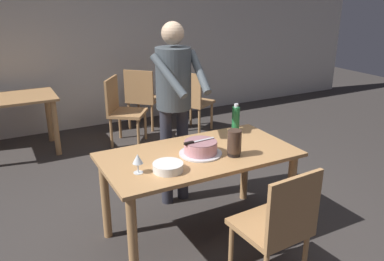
{
  "coord_description": "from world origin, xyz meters",
  "views": [
    {
      "loc": [
        -1.39,
        -2.51,
        1.97
      ],
      "look_at": [
        0.0,
        0.13,
        0.9
      ],
      "focal_mm": 36.7,
      "sensor_mm": 36.0,
      "label": 1
    }
  ],
  "objects_px": {
    "cake_knife": "(193,142)",
    "background_table": "(14,110)",
    "person_cutting_cake": "(174,95)",
    "background_chair_0": "(143,96)",
    "background_chair_1": "(122,108)",
    "water_bottle": "(236,118)",
    "hurricane_lamp": "(234,143)",
    "main_dining_table": "(199,167)",
    "chair_near_side": "(278,224)",
    "cake_on_platter": "(201,148)",
    "background_chair_2": "(192,100)",
    "plate_stack": "(168,167)",
    "wine_glass_near": "(138,159)"
  },
  "relations": [
    {
      "from": "cake_knife",
      "to": "hurricane_lamp",
      "type": "relative_size",
      "value": 1.29
    },
    {
      "from": "main_dining_table",
      "to": "hurricane_lamp",
      "type": "height_order",
      "value": "hurricane_lamp"
    },
    {
      "from": "person_cutting_cake",
      "to": "chair_near_side",
      "type": "relative_size",
      "value": 1.91
    },
    {
      "from": "cake_on_platter",
      "to": "water_bottle",
      "type": "distance_m",
      "value": 0.66
    },
    {
      "from": "main_dining_table",
      "to": "background_chair_0",
      "type": "distance_m",
      "value": 2.85
    },
    {
      "from": "person_cutting_cake",
      "to": "background_chair_0",
      "type": "xyz_separation_m",
      "value": [
        0.51,
        2.17,
        -0.58
      ]
    },
    {
      "from": "cake_knife",
      "to": "hurricane_lamp",
      "type": "xyz_separation_m",
      "value": [
        0.28,
        -0.14,
        -0.01
      ]
    },
    {
      "from": "cake_knife",
      "to": "background_table",
      "type": "relative_size",
      "value": 0.27
    },
    {
      "from": "hurricane_lamp",
      "to": "background_chair_0",
      "type": "bearing_deg",
      "value": 82.85
    },
    {
      "from": "main_dining_table",
      "to": "chair_near_side",
      "type": "relative_size",
      "value": 1.71
    },
    {
      "from": "hurricane_lamp",
      "to": "background_chair_2",
      "type": "height_order",
      "value": "hurricane_lamp"
    },
    {
      "from": "main_dining_table",
      "to": "person_cutting_cake",
      "type": "distance_m",
      "value": 0.76
    },
    {
      "from": "cake_knife",
      "to": "water_bottle",
      "type": "xyz_separation_m",
      "value": [
        0.63,
        0.35,
        -0.0
      ]
    },
    {
      "from": "cake_on_platter",
      "to": "background_table",
      "type": "height_order",
      "value": "cake_on_platter"
    },
    {
      "from": "cake_on_platter",
      "to": "background_table",
      "type": "bearing_deg",
      "value": 113.89
    },
    {
      "from": "main_dining_table",
      "to": "wine_glass_near",
      "type": "relative_size",
      "value": 10.67
    },
    {
      "from": "wine_glass_near",
      "to": "chair_near_side",
      "type": "relative_size",
      "value": 0.16
    },
    {
      "from": "background_table",
      "to": "person_cutting_cake",
      "type": "bearing_deg",
      "value": -58.07
    },
    {
      "from": "wine_glass_near",
      "to": "hurricane_lamp",
      "type": "relative_size",
      "value": 0.69
    },
    {
      "from": "cake_knife",
      "to": "background_chair_0",
      "type": "relative_size",
      "value": 0.3
    },
    {
      "from": "cake_knife",
      "to": "person_cutting_cake",
      "type": "relative_size",
      "value": 0.16
    },
    {
      "from": "background_chair_1",
      "to": "background_chair_0",
      "type": "bearing_deg",
      "value": 44.62
    },
    {
      "from": "background_chair_1",
      "to": "water_bottle",
      "type": "bearing_deg",
      "value": -77.59
    },
    {
      "from": "hurricane_lamp",
      "to": "chair_near_side",
      "type": "height_order",
      "value": "hurricane_lamp"
    },
    {
      "from": "main_dining_table",
      "to": "wine_glass_near",
      "type": "distance_m",
      "value": 0.61
    },
    {
      "from": "background_chair_0",
      "to": "background_chair_2",
      "type": "xyz_separation_m",
      "value": [
        0.56,
        -0.5,
        0.0
      ]
    },
    {
      "from": "plate_stack",
      "to": "background_chair_2",
      "type": "height_order",
      "value": "background_chair_2"
    },
    {
      "from": "background_chair_1",
      "to": "chair_near_side",
      "type": "bearing_deg",
      "value": -89.01
    },
    {
      "from": "plate_stack",
      "to": "background_chair_2",
      "type": "xyz_separation_m",
      "value": [
        1.5,
        2.47,
        -0.29
      ]
    },
    {
      "from": "main_dining_table",
      "to": "chair_near_side",
      "type": "distance_m",
      "value": 0.81
    },
    {
      "from": "chair_near_side",
      "to": "background_chair_1",
      "type": "bearing_deg",
      "value": 90.99
    },
    {
      "from": "plate_stack",
      "to": "background_chair_0",
      "type": "xyz_separation_m",
      "value": [
        0.94,
        2.97,
        -0.29
      ]
    },
    {
      "from": "cake_knife",
      "to": "background_table",
      "type": "xyz_separation_m",
      "value": [
        -1.1,
        2.64,
        -0.29
      ]
    },
    {
      "from": "background_table",
      "to": "background_chair_1",
      "type": "relative_size",
      "value": 1.11
    },
    {
      "from": "background_chair_0",
      "to": "background_chair_1",
      "type": "height_order",
      "value": "same"
    },
    {
      "from": "cake_knife",
      "to": "chair_near_side",
      "type": "height_order",
      "value": "chair_near_side"
    },
    {
      "from": "background_chair_1",
      "to": "background_chair_2",
      "type": "xyz_separation_m",
      "value": [
        1.03,
        -0.04,
        0.0
      ]
    },
    {
      "from": "background_chair_1",
      "to": "cake_on_platter",
      "type": "bearing_deg",
      "value": -92.83
    },
    {
      "from": "background_chair_0",
      "to": "background_chair_2",
      "type": "height_order",
      "value": "same"
    },
    {
      "from": "background_table",
      "to": "background_chair_1",
      "type": "xyz_separation_m",
      "value": [
        1.28,
        -0.28,
        -0.09
      ]
    },
    {
      "from": "cake_on_platter",
      "to": "background_chair_1",
      "type": "height_order",
      "value": "background_chair_1"
    },
    {
      "from": "hurricane_lamp",
      "to": "background_chair_0",
      "type": "height_order",
      "value": "hurricane_lamp"
    },
    {
      "from": "chair_near_side",
      "to": "background_chair_0",
      "type": "distance_m",
      "value": 3.59
    },
    {
      "from": "cake_knife",
      "to": "background_chair_1",
      "type": "distance_m",
      "value": 2.39
    },
    {
      "from": "person_cutting_cake",
      "to": "background_table",
      "type": "distance_m",
      "value": 2.4
    },
    {
      "from": "chair_near_side",
      "to": "background_chair_2",
      "type": "xyz_separation_m",
      "value": [
        0.98,
        3.07,
        0.0
      ]
    },
    {
      "from": "wine_glass_near",
      "to": "chair_near_side",
      "type": "xyz_separation_m",
      "value": [
        0.73,
        -0.67,
        -0.36
      ]
    },
    {
      "from": "cake_on_platter",
      "to": "wine_glass_near",
      "type": "distance_m",
      "value": 0.56
    },
    {
      "from": "background_chair_0",
      "to": "background_chair_2",
      "type": "distance_m",
      "value": 0.75
    },
    {
      "from": "plate_stack",
      "to": "wine_glass_near",
      "type": "distance_m",
      "value": 0.22
    }
  ]
}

